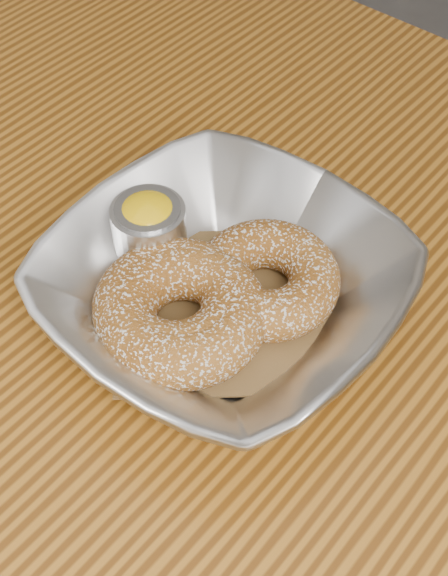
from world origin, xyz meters
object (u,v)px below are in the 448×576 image
Objects in this scene: donut_extra at (176,306)px; donut_front at (183,314)px; serving_bowl at (224,289)px; donut_back at (267,279)px; ramekin at (149,230)px; table at (251,410)px.

donut_front is at bearing -15.66° from donut_extra.
donut_extra is (-0.01, -0.03, 0.00)m from serving_bowl.
donut_front and donut_extra have the same top height.
donut_extra reaches higher than donut_back.
ramekin reaches higher than donut_back.
table is 0.17m from ramekin.
ramekin is at bearing 178.85° from table.
donut_front reaches higher than donut_back.
table is 20.93× the size of ramekin.
table is 0.14m from donut_front.
donut_front is 1.97× the size of ramekin.
ramekin reaches higher than donut_front.
serving_bowl reaches higher than donut_back.
ramekin reaches higher than table.
serving_bowl is at bearing -179.95° from table.
donut_back is at bearing 62.71° from donut_extra.
donut_back is at bearing 69.46° from donut_front.
serving_bowl is 0.04m from donut_front.
serving_bowl is 2.11× the size of donut_extra.
donut_front is at bearing -134.87° from table.
serving_bowl is 2.07× the size of donut_front.
serving_bowl is 4.07× the size of ramekin.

